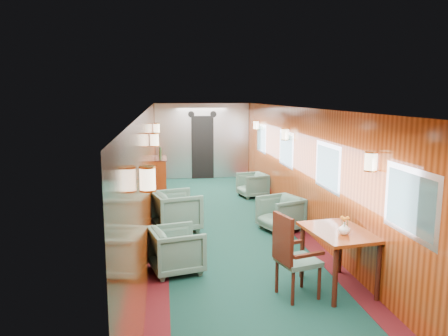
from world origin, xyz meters
name	(u,v)px	position (x,y,z in m)	size (l,w,h in m)	color
room	(231,150)	(0.00, 0.00, 1.63)	(12.00, 12.10, 2.40)	#0D3129
bulkhead	(202,141)	(0.00, 5.91, 1.18)	(2.98, 0.17, 2.39)	silver
windows_right	(304,157)	(1.49, 0.25, 1.45)	(0.02, 8.60, 0.80)	silver
wall_sconces	(226,139)	(0.00, 0.57, 1.79)	(2.97, 7.97, 0.25)	#FFEFC6
dining_table	(339,240)	(1.10, -2.49, 0.69)	(0.91, 1.19, 0.83)	maroon
side_chair	(291,253)	(0.38, -2.68, 0.62)	(0.62, 0.64, 1.14)	#1B3F38
credenza	(160,175)	(-1.34, 3.81, 0.50)	(0.34, 1.09, 1.25)	maroon
flower_vase	(344,228)	(1.10, -2.66, 0.91)	(0.16, 0.16, 0.16)	silver
armchair_left_near	(177,250)	(-1.07, -1.61, 0.34)	(0.73, 0.75, 0.68)	#1B3F38
armchair_left_far	(177,211)	(-1.01, 0.43, 0.39)	(0.84, 0.86, 0.79)	#1B3F38
armchair_right_near	(280,213)	(1.02, 0.17, 0.34)	(0.73, 0.75, 0.68)	#1B3F38
armchair_right_far	(252,185)	(1.05, 3.09, 0.31)	(0.67, 0.69, 0.63)	#1B3F38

